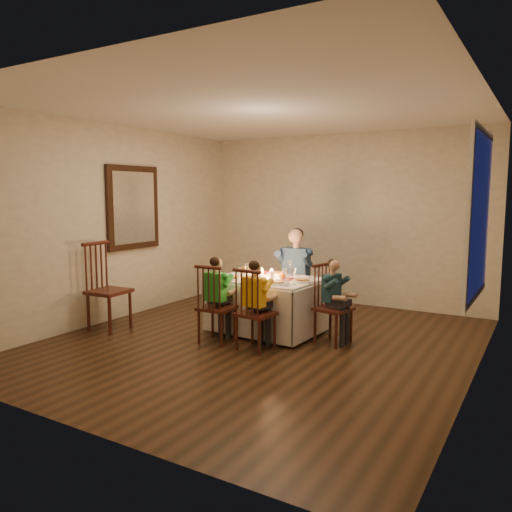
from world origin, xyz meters
The scene contains 26 objects.
ground centered at (0.00, 0.00, 0.00)m, with size 5.00×5.00×0.00m, color black.
wall_left centered at (-2.25, 0.00, 1.30)m, with size 0.02×5.00×2.60m, color beige.
wall_right centered at (2.25, 0.00, 1.30)m, with size 0.02×5.00×2.60m, color beige.
wall_back centered at (0.00, 2.50, 1.30)m, with size 4.50×0.02×2.60m, color beige.
ceiling centered at (0.00, 0.00, 2.60)m, with size 5.00×5.00×0.00m, color white.
dining_table centered at (-0.17, 0.44, 0.47)m, with size 1.34×1.00×0.64m.
chair_adult centered at (-0.11, 1.10, 0.00)m, with size 0.37×0.36×0.91m, color #36110E, non-canonical shape.
chair_near_left centered at (-0.44, -0.24, 0.00)m, with size 0.37×0.36×0.91m, color #36110E, non-canonical shape.
chair_near_right centered at (0.09, -0.25, 0.00)m, with size 0.37×0.36×0.91m, color #36110E, non-canonical shape.
chair_end centered at (0.72, 0.40, 0.00)m, with size 0.37×0.36×0.91m, color #36110E, non-canonical shape.
chair_extra centered at (-1.90, -0.49, 0.00)m, with size 0.45×0.43×1.10m, color #36110E, non-canonical shape.
adult centered at (-0.11, 1.10, 0.00)m, with size 0.45×0.41×1.24m, color navy, non-canonical shape.
child_green centered at (-0.44, -0.24, 0.00)m, with size 0.31×0.28×0.99m, color green, non-canonical shape.
child_yellow centered at (0.09, -0.25, 0.00)m, with size 0.31×0.28×0.99m, color yellow, non-canonical shape.
child_teal centered at (0.72, 0.40, 0.00)m, with size 0.29×0.27×0.97m, color #1A3841, non-canonical shape.
setting_adult centered at (-0.20, 0.74, 0.68)m, with size 0.26×0.26×0.02m, color white.
setting_green centered at (-0.49, 0.18, 0.68)m, with size 0.26×0.26×0.02m, color white.
setting_yellow centered at (0.12, 0.18, 0.68)m, with size 0.26×0.26×0.02m, color white.
setting_teal centered at (0.31, 0.44, 0.68)m, with size 0.26×0.26×0.02m, color white.
candle_left centered at (-0.25, 0.45, 0.72)m, with size 0.06×0.06×0.10m, color silver.
candle_right centered at (-0.10, 0.44, 0.72)m, with size 0.06×0.06×0.10m, color silver.
squash centered at (-0.65, 0.74, 0.71)m, with size 0.09×0.09×0.09m, color #F8F341.
orange_fruit centered at (0.03, 0.47, 0.71)m, with size 0.08×0.08×0.08m, color orange.
serving_bowl centered at (-0.59, 0.70, 0.70)m, with size 0.24×0.24×0.06m, color white.
wall_mirror centered at (-2.22, 0.30, 1.50)m, with size 0.06×0.95×1.15m.
window_blinds centered at (2.21, 0.10, 1.50)m, with size 0.07×1.34×1.54m.
Camera 1 is at (2.78, -4.79, 1.70)m, focal length 35.00 mm.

